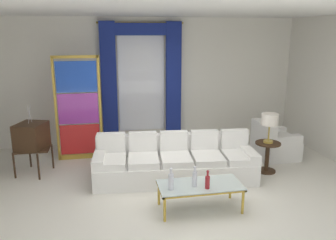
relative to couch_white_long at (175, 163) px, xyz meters
name	(u,v)px	position (x,y,z in m)	size (l,w,h in m)	color
ground_plane	(176,193)	(-0.10, -0.61, -0.31)	(16.00, 16.00, 0.00)	silver
wall_rear	(150,81)	(-0.10, 2.45, 1.19)	(8.00, 0.12, 3.00)	white
ceiling_slab	(168,10)	(-0.10, 0.19, 2.71)	(8.00, 7.60, 0.04)	white
curtained_window	(142,72)	(-0.33, 2.29, 1.43)	(2.00, 0.17, 2.70)	white
couch_white_long	(175,163)	(0.00, 0.00, 0.00)	(2.99, 1.18, 0.86)	white
coffee_table	(200,187)	(0.14, -1.22, 0.07)	(1.27, 0.60, 0.41)	silver
bottle_blue_decanter	(195,178)	(0.04, -1.26, 0.23)	(0.07, 0.07, 0.32)	silver
bottle_crystal_tall	(171,181)	(-0.33, -1.31, 0.24)	(0.08, 0.08, 0.34)	silver
bottle_amber_squat	(207,181)	(0.20, -1.38, 0.22)	(0.07, 0.07, 0.29)	maroon
vintage_tv	(32,137)	(-2.61, 0.74, 0.42)	(0.67, 0.72, 1.35)	#382314
armchair_white	(273,145)	(2.33, 0.69, -0.02)	(0.85, 0.84, 0.80)	white
stained_glass_divider	(78,111)	(-1.77, 1.39, 0.75)	(0.95, 0.05, 2.20)	gold
peacock_figurine	(105,153)	(-1.26, 1.00, -0.09)	(0.44, 0.60, 0.50)	beige
round_side_table	(267,154)	(1.82, -0.03, 0.05)	(0.48, 0.48, 0.59)	#382314
table_lamp_brass	(270,121)	(1.82, -0.03, 0.72)	(0.32, 0.32, 0.57)	#B29338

